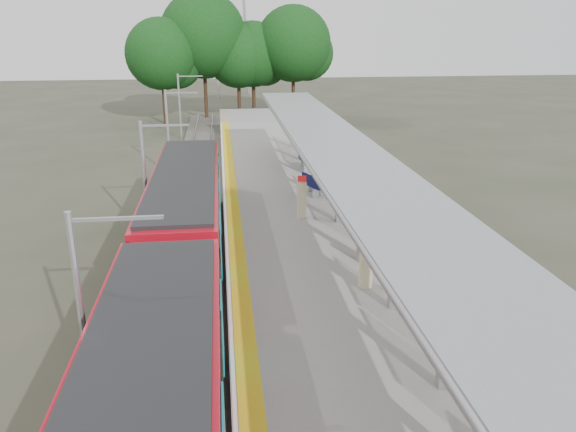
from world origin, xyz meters
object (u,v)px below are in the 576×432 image
object	(u,v)px
train	(174,284)
bench_far	(304,159)
bench_mid	(312,184)
info_pillar_far	(302,199)
info_pillar_near	(366,262)
litter_bin	(364,249)

from	to	relation	value
train	bench_far	xyz separation A→B (m)	(6.41, 17.45, -0.49)
bench_mid	bench_far	xyz separation A→B (m)	(0.40, 5.43, 0.03)
train	info_pillar_far	size ratio (longest dim) A/B	14.50
bench_far	bench_mid	bearing A→B (deg)	-101.00
info_pillar_near	info_pillar_far	distance (m)	7.31
train	bench_far	distance (m)	18.59
bench_mid	litter_bin	bearing A→B (deg)	-110.07
info_pillar_near	litter_bin	xyz separation A→B (m)	(0.45, 2.02, -0.40)
bench_far	litter_bin	distance (m)	14.09
litter_bin	info_pillar_near	bearing A→B (deg)	-102.66
train	info_pillar_far	world-z (taller)	train
bench_far	litter_bin	bearing A→B (deg)	-96.40
bench_far	info_pillar_near	bearing A→B (deg)	-98.07
bench_mid	info_pillar_far	bearing A→B (deg)	-129.95
bench_mid	litter_bin	world-z (taller)	bench_mid
info_pillar_near	info_pillar_far	size ratio (longest dim) A/B	1.06
bench_mid	bench_far	world-z (taller)	bench_far
bench_mid	bench_far	bearing A→B (deg)	62.44
bench_mid	info_pillar_far	size ratio (longest dim) A/B	0.81
bench_far	info_pillar_near	size ratio (longest dim) A/B	0.79
train	info_pillar_near	size ratio (longest dim) A/B	13.67
bench_mid	bench_far	size ratio (longest dim) A/B	0.96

